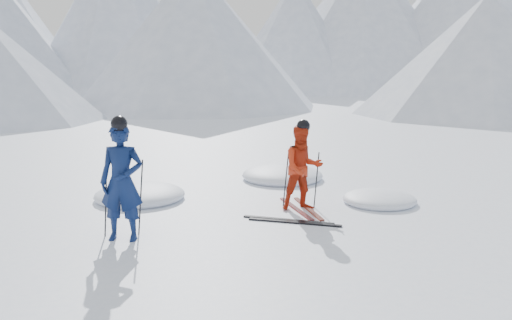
{
  "coord_description": "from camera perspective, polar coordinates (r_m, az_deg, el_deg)",
  "views": [
    {
      "loc": [
        -1.85,
        -9.18,
        2.85
      ],
      "look_at": [
        -1.37,
        0.5,
        1.1
      ],
      "focal_mm": 38.0,
      "sensor_mm": 36.0,
      "label": 1
    }
  ],
  "objects": [
    {
      "name": "pole_blue_left",
      "position": [
        9.22,
        -15.53,
        -4.01
      ],
      "size": [
        0.13,
        0.09,
        1.28
      ],
      "primitive_type": "cylinder",
      "rotation": [
        0.05,
        0.08,
        0.0
      ],
      "color": "black",
      "rests_on": "ground"
    },
    {
      "name": "ski_worn_right",
      "position": [
        10.76,
        5.51,
        -5.1
      ],
      "size": [
        0.36,
        1.69,
        0.03
      ],
      "primitive_type": "cube",
      "rotation": [
        0.0,
        0.0,
        0.16
      ],
      "color": "black",
      "rests_on": "ground"
    },
    {
      "name": "mountain_range",
      "position": [
        45.3,
        6.99,
        15.05
      ],
      "size": [
        106.15,
        62.94,
        15.53
      ],
      "color": "#B2BCD1",
      "rests_on": "ground"
    },
    {
      "name": "snow_lumps",
      "position": [
        12.28,
        -0.73,
        -3.19
      ],
      "size": [
        6.69,
        4.15,
        0.44
      ],
      "color": "white",
      "rests_on": "ground"
    },
    {
      "name": "pole_red_left",
      "position": [
        10.82,
        3.16,
        -2.03
      ],
      "size": [
        0.11,
        0.09,
        1.11
      ],
      "primitive_type": "cylinder",
      "rotation": [
        0.06,
        0.08,
        0.0
      ],
      "color": "black",
      "rests_on": "ground"
    },
    {
      "name": "skier_blue",
      "position": [
        8.95,
        -13.95,
        -2.27
      ],
      "size": [
        0.75,
        0.54,
        1.92
      ],
      "primitive_type": "imported",
      "rotation": [
        0.0,
        0.0,
        -0.13
      ],
      "color": "#0B1A44",
      "rests_on": "ground"
    },
    {
      "name": "pole_red_right",
      "position": [
        10.8,
        6.39,
        -2.1
      ],
      "size": [
        0.11,
        0.08,
        1.11
      ],
      "primitive_type": "cylinder",
      "rotation": [
        -0.05,
        0.08,
        0.0
      ],
      "color": "black",
      "rests_on": "ground"
    },
    {
      "name": "skier_red",
      "position": [
        10.56,
        4.94,
        -0.82
      ],
      "size": [
        0.92,
        0.78,
        1.67
      ],
      "primitive_type": "imported",
      "rotation": [
        0.0,
        0.0,
        0.2
      ],
      "color": "#B6270E",
      "rests_on": "ground"
    },
    {
      "name": "ski_loose_b",
      "position": [
        9.82,
        4.08,
        -6.57
      ],
      "size": [
        1.64,
        0.63,
        0.03
      ],
      "primitive_type": "cube",
      "rotation": [
        0.0,
        0.0,
        1.24
      ],
      "color": "black",
      "rests_on": "ground"
    },
    {
      "name": "ground",
      "position": [
        9.79,
        8.22,
        -6.8
      ],
      "size": [
        160.0,
        160.0,
        0.0
      ],
      "primitive_type": "plane",
      "color": "white",
      "rests_on": "ground"
    },
    {
      "name": "ski_loose_a",
      "position": [
        9.96,
        3.4,
        -6.33
      ],
      "size": [
        1.62,
        0.69,
        0.03
      ],
      "primitive_type": "cube",
      "rotation": [
        0.0,
        0.0,
        1.21
      ],
      "color": "black",
      "rests_on": "ground"
    },
    {
      "name": "pole_blue_right",
      "position": [
        9.21,
        -12.05,
        -3.88
      ],
      "size": [
        0.13,
        0.08,
        1.28
      ],
      "primitive_type": "cylinder",
      "rotation": [
        -0.04,
        0.08,
        0.0
      ],
      "color": "black",
      "rests_on": "ground"
    },
    {
      "name": "ski_worn_left",
      "position": [
        10.73,
        4.23,
        -5.12
      ],
      "size": [
        0.48,
        1.67,
        0.03
      ],
      "primitive_type": "cube",
      "rotation": [
        0.0,
        0.0,
        0.23
      ],
      "color": "black",
      "rests_on": "ground"
    }
  ]
}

